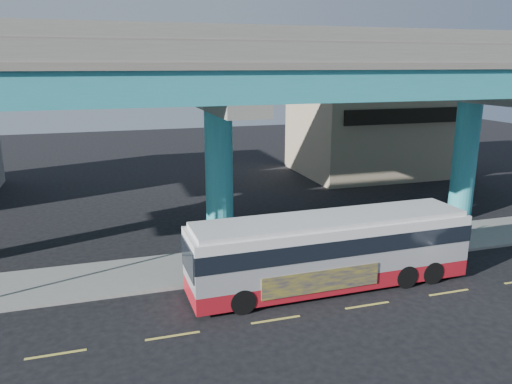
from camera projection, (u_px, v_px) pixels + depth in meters
name	position (u px, v px, depth m)	size (l,w,h in m)	color
ground	(273.00, 316.00, 19.65)	(120.00, 120.00, 0.00)	black
sidewalk	(237.00, 263.00, 24.72)	(70.00, 4.00, 0.15)	gray
lane_markings	(276.00, 320.00, 19.38)	(58.00, 0.12, 0.01)	#D8C64C
viaduct	(217.00, 74.00, 25.79)	(52.00, 12.40, 11.70)	teal
building_beige	(377.00, 134.00, 45.22)	(14.00, 10.23, 7.00)	tan
transit_bus	(331.00, 248.00, 21.90)	(12.74, 2.96, 3.25)	#A3131E
stop_sign	(417.00, 220.00, 25.75)	(0.66, 0.34, 2.38)	gray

